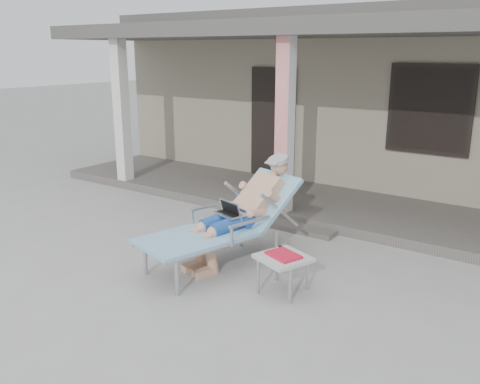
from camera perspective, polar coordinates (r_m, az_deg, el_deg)
The scene contains 7 objects.
ground at distance 6.33m, azimuth -5.10°, elevation -8.28°, with size 60.00×60.00×0.00m, color #9E9E99.
house at distance 11.57m, azimuth 16.03°, elevation 10.63°, with size 10.40×5.40×3.30m.
porch_deck at distance 8.67m, azimuth 7.63°, elevation -1.15°, with size 10.00×2.00×0.15m, color #605B56.
porch_overhang at distance 8.26m, azimuth 8.15°, elevation 17.08°, with size 10.00×2.30×2.85m.
porch_step at distance 7.72m, azimuth 3.69°, elevation -3.45°, with size 2.00×0.30×0.07m, color #605B56.
lounger at distance 6.15m, azimuth -0.79°, elevation -0.53°, with size 1.33×2.18×1.37m.
side_table at distance 5.55m, azimuth 4.90°, elevation -7.58°, with size 0.64×0.64×0.45m.
Camera 1 is at (3.74, -4.42, 2.56)m, focal length 38.00 mm.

